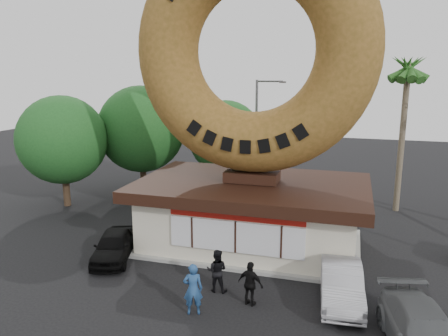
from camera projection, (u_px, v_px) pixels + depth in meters
ground at (215, 303)px, 16.50m from camera, size 90.00×90.00×0.00m
donut_shop at (251, 211)px, 21.72m from camera, size 11.20×7.20×3.80m
giant_donut at (254, 51)px, 20.05m from camera, size 11.40×2.91×11.40m
tree_west at (141, 129)px, 30.29m from camera, size 6.00×6.00×7.65m
tree_mid at (225, 137)px, 30.78m from camera, size 5.20×5.20×6.63m
tree_far at (62, 140)px, 27.59m from camera, size 5.60×5.60×7.14m
palm_near at (408, 74)px, 25.70m from camera, size 2.60×2.60×9.75m
street_lamp at (258, 130)px, 31.02m from camera, size 2.11×0.20×8.00m
person_left at (193, 289)px, 15.60m from camera, size 0.82×0.68×1.93m
person_center at (217, 271)px, 17.25m from camera, size 0.89×0.72×1.74m
person_right at (250, 284)px, 16.20m from camera, size 1.08×0.67×1.72m
car_black at (114, 245)px, 20.25m from camera, size 2.68×4.22×1.34m
car_silver at (341, 283)px, 16.59m from camera, size 1.86×4.41×1.42m
car_grey at (424, 335)px, 13.33m from camera, size 2.95×5.23×1.43m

